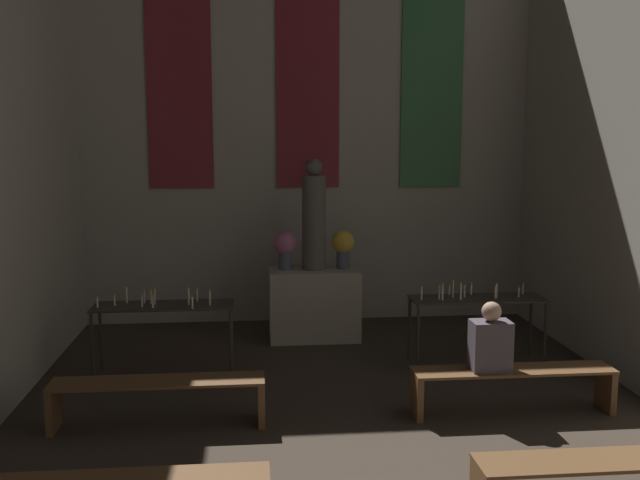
% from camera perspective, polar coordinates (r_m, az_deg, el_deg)
% --- Properties ---
extents(wall_back, '(6.32, 0.16, 5.83)m').
position_cam_1_polar(wall_back, '(9.84, -1.02, 10.55)').
color(wall_back, '#B2AD9E').
rests_on(wall_back, ground_plane).
extents(altar, '(1.13, 0.66, 0.90)m').
position_cam_1_polar(altar, '(9.10, -0.49, -5.10)').
color(altar, '#ADA38E').
rests_on(altar, ground_plane).
extents(statue, '(0.30, 0.30, 1.39)m').
position_cam_1_polar(statue, '(8.91, -0.49, 1.75)').
color(statue, '#5B5651').
rests_on(statue, altar).
extents(flower_vase_left, '(0.29, 0.29, 0.49)m').
position_cam_1_polar(flower_vase_left, '(8.94, -2.84, -0.50)').
color(flower_vase_left, '#4C5666').
rests_on(flower_vase_left, altar).
extents(flower_vase_right, '(0.29, 0.29, 0.49)m').
position_cam_1_polar(flower_vase_right, '(9.00, 1.84, -0.43)').
color(flower_vase_right, '#4C5666').
rests_on(flower_vase_right, altar).
extents(candle_rack_left, '(1.50, 0.48, 0.95)m').
position_cam_1_polar(candle_rack_left, '(7.89, -12.42, -5.67)').
color(candle_rack_left, '#332D28').
rests_on(candle_rack_left, ground_plane).
extents(candle_rack_right, '(1.50, 0.48, 0.97)m').
position_cam_1_polar(candle_rack_right, '(8.22, 12.41, -5.10)').
color(candle_rack_right, '#332D28').
rests_on(candle_rack_right, ground_plane).
extents(pew_third_right, '(1.88, 0.36, 0.43)m').
position_cam_1_polar(pew_third_right, '(5.40, 22.41, -16.95)').
color(pew_third_right, brown).
rests_on(pew_third_right, ground_plane).
extents(pew_back_left, '(1.88, 0.36, 0.43)m').
position_cam_1_polar(pew_back_left, '(6.60, -12.81, -11.82)').
color(pew_back_left, brown).
rests_on(pew_back_left, ground_plane).
extents(pew_back_right, '(1.88, 0.36, 0.43)m').
position_cam_1_polar(pew_back_right, '(6.97, 15.18, -10.81)').
color(pew_back_right, brown).
rests_on(pew_back_right, ground_plane).
extents(person_seated, '(0.36, 0.24, 0.64)m').
position_cam_1_polar(person_seated, '(6.78, 13.48, -7.87)').
color(person_seated, '#564C56').
rests_on(person_seated, pew_back_right).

